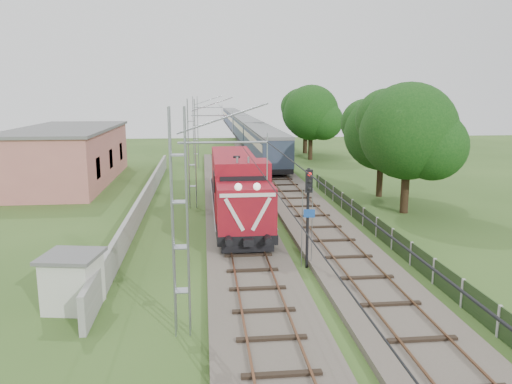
{
  "coord_description": "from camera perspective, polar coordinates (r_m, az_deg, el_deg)",
  "views": [
    {
      "loc": [
        -2.14,
        -24.69,
        8.45
      ],
      "look_at": [
        1.13,
        6.34,
        2.2
      ],
      "focal_mm": 35.0,
      "sensor_mm": 36.0,
      "label": 1
    }
  ],
  "objects": [
    {
      "name": "coach_rake",
      "position": [
        93.97,
        -1.66,
        7.73
      ],
      "size": [
        3.12,
        93.09,
        3.61
      ],
      "color": "black",
      "rests_on": "ground"
    },
    {
      "name": "fence",
      "position": [
        30.51,
        13.65,
        -3.91
      ],
      "size": [
        0.12,
        32.0,
        1.2
      ],
      "color": "black",
      "rests_on": "ground"
    },
    {
      "name": "tree_c",
      "position": [
        63.78,
        6.4,
        8.93
      ],
      "size": [
        7.26,
        6.91,
        9.41
      ],
      "color": "#341F15",
      "rests_on": "ground"
    },
    {
      "name": "catenary",
      "position": [
        36.96,
        -7.25,
        4.4
      ],
      "size": [
        3.31,
        70.0,
        8.0
      ],
      "color": "gray",
      "rests_on": "ground"
    },
    {
      "name": "boundary_wall",
      "position": [
        37.74,
        -12.52,
        -0.72
      ],
      "size": [
        0.25,
        40.0,
        1.5
      ],
      "primitive_type": "cube",
      "color": "#9E9E99",
      "rests_on": "ground"
    },
    {
      "name": "station_building",
      "position": [
        50.69,
        -20.72,
        4.0
      ],
      "size": [
        8.4,
        20.4,
        5.22
      ],
      "color": "#B0635F",
      "rests_on": "ground"
    },
    {
      "name": "ground",
      "position": [
        26.18,
        -1.01,
        -7.5
      ],
      "size": [
        140.0,
        140.0,
        0.0
      ],
      "primitive_type": "plane",
      "color": "#304C1C",
      "rests_on": "ground"
    },
    {
      "name": "signal_post",
      "position": [
        23.87,
        6.01,
        -0.97
      ],
      "size": [
        0.54,
        0.42,
        4.93
      ],
      "color": "black",
      "rests_on": "ground"
    },
    {
      "name": "tree_b",
      "position": [
        41.75,
        14.3,
        6.53
      ],
      "size": [
        6.44,
        6.13,
        8.35
      ],
      "color": "#341F15",
      "rests_on": "ground"
    },
    {
      "name": "track_side",
      "position": [
        46.0,
        3.01,
        0.96
      ],
      "size": [
        4.2,
        80.0,
        0.45
      ],
      "color": "#6B6054",
      "rests_on": "ground"
    },
    {
      "name": "tree_d",
      "position": [
        70.66,
        5.77,
        9.01
      ],
      "size": [
        7.01,
        6.67,
        9.08
      ],
      "color": "#341F15",
      "rests_on": "ground"
    },
    {
      "name": "track_main",
      "position": [
        32.82,
        -2.09,
        -3.27
      ],
      "size": [
        4.2,
        70.0,
        0.45
      ],
      "color": "#6B6054",
      "rests_on": "ground"
    },
    {
      "name": "locomotive",
      "position": [
        33.6,
        -2.26,
        0.8
      ],
      "size": [
        3.12,
        17.82,
        4.53
      ],
      "color": "black",
      "rests_on": "ground"
    },
    {
      "name": "relay_hut",
      "position": [
        21.28,
        -20.21,
        -9.51
      ],
      "size": [
        2.51,
        2.51,
        2.24
      ],
      "color": "silver",
      "rests_on": "ground"
    },
    {
      "name": "tree_a",
      "position": [
        36.37,
        17.15,
        6.53
      ],
      "size": [
        7.08,
        6.75,
        9.18
      ],
      "color": "#341F15",
      "rests_on": "ground"
    }
  ]
}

